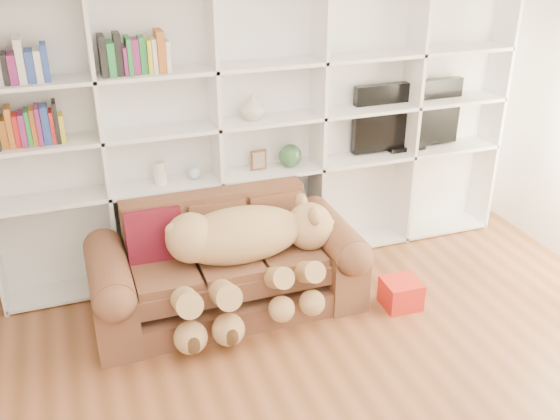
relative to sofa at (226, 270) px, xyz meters
name	(u,v)px	position (x,y,z in m)	size (l,w,h in m)	color
wall_back	(260,107)	(0.55, 0.79, 1.03)	(5.00, 0.02, 2.70)	white
bookshelf	(238,120)	(0.31, 0.65, 0.98)	(4.43, 0.35, 2.40)	white
sofa	(226,270)	(0.00, 0.00, 0.00)	(2.04, 0.88, 0.86)	brown
teddy_bear	(245,249)	(0.11, -0.17, 0.26)	(1.42, 0.81, 0.82)	tan
throw_pillow	(154,236)	(-0.50, 0.14, 0.32)	(0.41, 0.13, 0.41)	#570F1A
gift_box	(401,293)	(1.29, -0.46, -0.21)	(0.28, 0.26, 0.23)	red
tv	(407,117)	(1.88, 0.65, 0.85)	(1.05, 0.18, 0.62)	black
picture_frame	(258,160)	(0.46, 0.60, 0.64)	(0.14, 0.03, 0.17)	#562E1D
green_vase	(290,156)	(0.75, 0.60, 0.64)	(0.19, 0.19, 0.19)	#2A512D
figurine_tall	(160,173)	(-0.36, 0.60, 0.63)	(0.09, 0.09, 0.18)	silver
figurine_short	(163,177)	(-0.34, 0.60, 0.60)	(0.07, 0.07, 0.11)	silver
snow_globe	(195,172)	(-0.08, 0.60, 0.60)	(0.10, 0.10, 0.10)	silver
shelf_vase	(253,107)	(0.42, 0.60, 1.10)	(0.20, 0.20, 0.21)	beige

